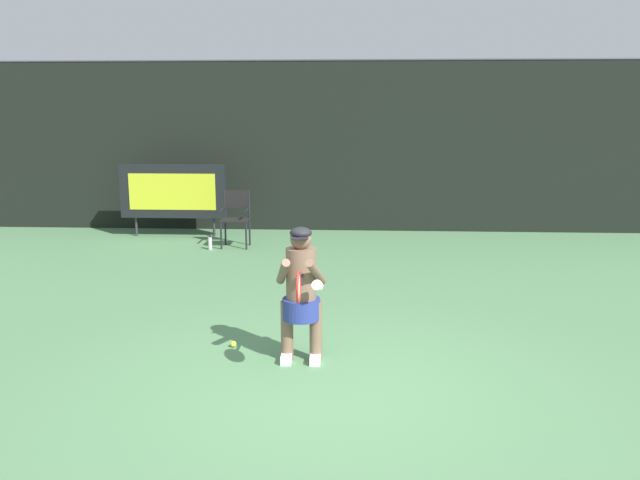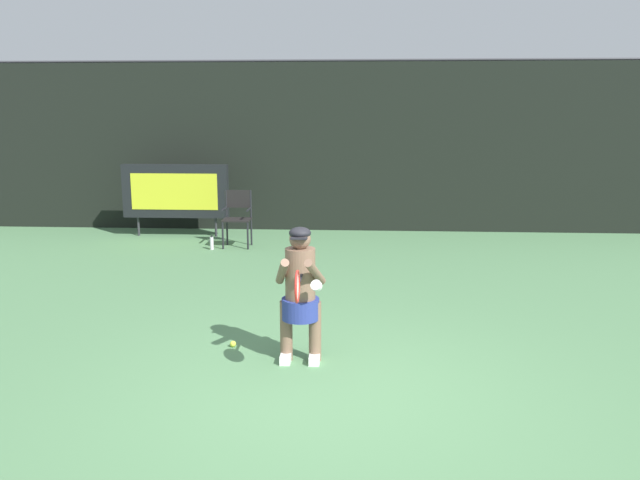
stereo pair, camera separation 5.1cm
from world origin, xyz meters
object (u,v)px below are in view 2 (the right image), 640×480
Objects in this scene: tennis_ball_loose at (233,344)px; tennis_racket at (297,286)px; scoreboard at (175,191)px; umpire_chair at (237,215)px; tennis_player at (300,290)px; water_bottle at (212,243)px.

tennis_racket is at bearing -48.20° from tennis_ball_loose.
scoreboard is at bearing 123.26° from tennis_racket.
tennis_player is at bearing -73.13° from umpire_chair.
tennis_racket is at bearing -74.33° from umpire_chair.
umpire_chair is 5.55m from tennis_ball_loose.
umpire_chair is (1.48, -0.97, -0.33)m from scoreboard.
umpire_chair is at bearing 36.92° from water_bottle.
tennis_ball_loose is (-0.79, 0.35, -0.73)m from tennis_player.
tennis_ball_loose is at bearing 141.06° from tennis_racket.
tennis_player is at bearing -64.44° from scoreboard.
water_bottle is 0.44× the size of tennis_racket.
scoreboard is 1.55× the size of tennis_player.
tennis_racket is (2.22, -6.01, 0.84)m from water_bottle.
water_bottle is at bearing -143.08° from umpire_chair.
tennis_player reaches higher than tennis_ball_loose.
water_bottle is 6.46m from tennis_racket.
water_bottle is 3.90× the size of tennis_ball_loose.
water_bottle is at bearing 105.43° from tennis_ball_loose.
scoreboard is at bearing 146.65° from umpire_chair.
umpire_chair is 4.08× the size of water_bottle.
tennis_racket reaches higher than tennis_ball_loose.
scoreboard reaches higher than tennis_player.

